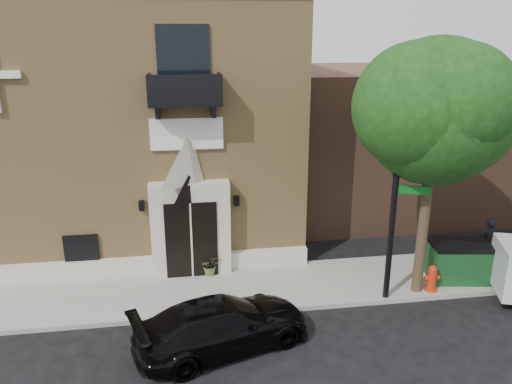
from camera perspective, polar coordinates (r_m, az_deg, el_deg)
The scene contains 11 objects.
ground at distance 15.11m, azimuth -2.99°, elevation -14.08°, with size 120.00×120.00×0.00m, color black.
sidewalk at distance 16.46m, azimuth 0.00°, elevation -10.85°, with size 42.00×3.00×0.15m, color gray.
church at distance 21.06m, azimuth -13.60°, elevation 8.27°, with size 12.20×11.01×9.30m.
neighbour_building at distance 25.87m, azimuth 22.30°, elevation 5.94°, with size 18.00×8.00×6.40m, color brown.
street_tree_left at distance 15.09m, azimuth 20.17°, elevation 8.71°, with size 4.97×4.38×7.77m.
black_sedan at distance 13.53m, azimuth -3.81°, elevation -14.89°, with size 1.91×4.71×1.37m, color black.
street_sign at distance 14.98m, azimuth 15.66°, elevation -0.00°, with size 1.04×1.27×6.78m.
fire_hydrant at distance 16.89m, azimuth 19.45°, elevation -9.28°, with size 0.49×0.39×0.86m.
dumpster at distance 17.82m, azimuth 22.32°, elevation -7.31°, with size 2.13×1.41×1.30m.
planter at distance 17.01m, azimuth -5.26°, elevation -8.29°, with size 0.64×0.55×0.71m, color #5A7139.
pedestrian_near at distance 18.96m, azimuth 24.89°, elevation -5.27°, with size 0.67×0.44×1.84m, color black.
Camera 1 is at (-1.14, -12.75, 8.03)m, focal length 35.00 mm.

